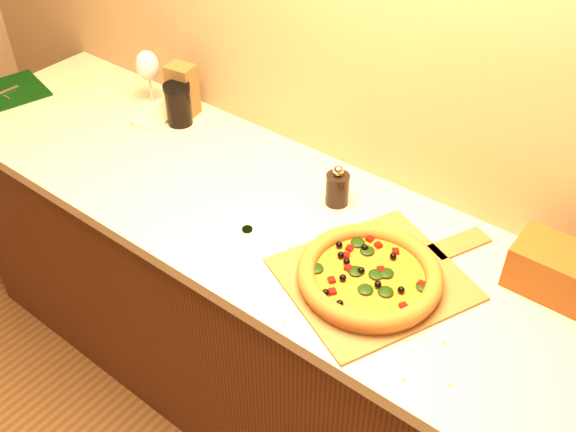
# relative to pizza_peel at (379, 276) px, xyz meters

# --- Properties ---
(cabinet) EXTENTS (2.80, 0.65, 0.86)m
(cabinet) POSITION_rel_pizza_peel_xyz_m (-0.22, 0.04, -0.47)
(cabinet) COLOR #411E0E
(cabinet) RESTS_ON ground
(countertop) EXTENTS (2.84, 0.68, 0.04)m
(countertop) POSITION_rel_pizza_peel_xyz_m (-0.22, 0.04, -0.02)
(countertop) COLOR beige
(countertop) RESTS_ON cabinet
(pizza_peel) EXTENTS (0.53, 0.62, 0.01)m
(pizza_peel) POSITION_rel_pizza_peel_xyz_m (0.00, 0.00, 0.00)
(pizza_peel) COLOR brown
(pizza_peel) RESTS_ON countertop
(pizza) EXTENTS (0.36, 0.36, 0.05)m
(pizza) POSITION_rel_pizza_peel_xyz_m (-0.01, -0.04, 0.03)
(pizza) COLOR #BA832E
(pizza) RESTS_ON pizza_peel
(bottle_cap) EXTENTS (0.04, 0.04, 0.01)m
(bottle_cap) POSITION_rel_pizza_peel_xyz_m (-0.38, -0.07, -0.00)
(bottle_cap) COLOR black
(bottle_cap) RESTS_ON countertop
(pepper_grinder) EXTENTS (0.07, 0.07, 0.13)m
(pepper_grinder) POSITION_rel_pizza_peel_xyz_m (-0.26, 0.19, 0.05)
(pepper_grinder) COLOR black
(pepper_grinder) RESTS_ON countertop
(wine_glass) EXTENTS (0.08, 0.08, 0.20)m
(wine_glass) POSITION_rel_pizza_peel_xyz_m (-1.10, 0.25, 0.14)
(wine_glass) COLOR silver
(wine_glass) RESTS_ON countertop
(paper_bag) EXTENTS (0.10, 0.09, 0.18)m
(paper_bag) POSITION_rel_pizza_peel_xyz_m (-0.96, 0.28, 0.09)
(paper_bag) COLOR brown
(paper_bag) RESTS_ON countertop
(dark_jar) EXTENTS (0.09, 0.09, 0.14)m
(dark_jar) POSITION_rel_pizza_peel_xyz_m (-0.93, 0.22, 0.07)
(dark_jar) COLOR black
(dark_jar) RESTS_ON countertop
(side_plate) EXTENTS (0.18, 0.18, 0.01)m
(side_plate) POSITION_rel_pizza_peel_xyz_m (-1.03, 0.17, 0.00)
(side_plate) COLOR beige
(side_plate) RESTS_ON countertop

